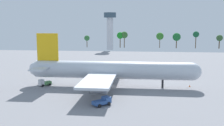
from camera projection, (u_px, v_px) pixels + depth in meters
The scene contains 8 objects.
ground_plane at pixel (112, 86), 90.09m from camera, with size 236.25×236.25×0.00m, color gray.
cargo_airplane at pixel (111, 70), 89.29m from camera, with size 59.06×47.85×18.18m.
catering_truck at pixel (44, 83), 90.95m from camera, with size 4.10×4.43×2.35m.
fuel_truck at pixel (82, 68), 122.19m from camera, with size 3.19×4.69×2.44m.
cargo_loader at pixel (103, 101), 68.98m from camera, with size 5.11×5.13×2.14m.
safety_cone_nose at pixel (190, 86), 89.49m from camera, with size 0.52×0.52×0.75m, color orange.
control_tower at pixel (110, 27), 218.03m from camera, with size 10.21×10.21×30.92m.
tree_line_backdrop at pixel (156, 36), 235.30m from camera, with size 124.04×7.16×15.21m.
Camera 1 is at (9.77, -87.38, 21.21)m, focal length 41.89 mm.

